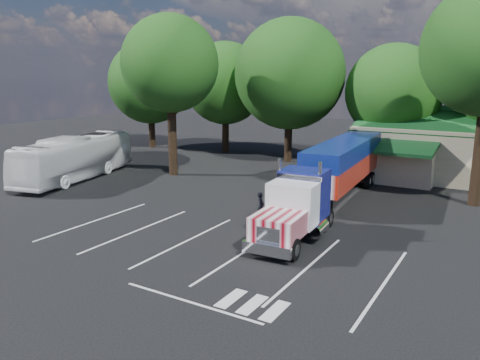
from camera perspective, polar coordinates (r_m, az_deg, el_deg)
The scene contains 11 objects.
ground at distance 28.12m, azimuth 0.92°, elevation -3.83°, with size 120.00×120.00×0.00m, color black.
tree_row_a at distance 53.36m, azimuth -10.93°, elevation 11.60°, with size 9.00×9.00×11.68m.
tree_row_b at distance 48.93m, azimuth -1.82°, elevation 11.70°, with size 8.40×8.40×11.35m.
tree_row_c at distance 43.64m, azimuth 6.08°, elevation 12.70°, with size 10.00×10.00×13.05m.
tree_row_d at distance 41.94m, azimuth 18.20°, elevation 10.16°, with size 8.00×8.00×10.60m.
tree_near_left at distance 37.90m, azimuth -8.53°, elevation 13.80°, with size 7.60×7.60×12.65m.
semi_truck at distance 29.36m, azimuth 11.40°, elevation 1.11°, with size 3.80×18.92×3.94m.
woman at distance 26.05m, azimuth 2.54°, elevation -3.29°, with size 0.61×0.40×1.66m, color black.
bicycle at distance 31.15m, azimuth 7.98°, elevation -1.52°, with size 0.55×1.57×0.83m, color black.
tour_bus at distance 38.67m, azimuth -19.38°, elevation 2.58°, with size 2.82×12.06×3.36m, color silver.
silver_sedan at distance 38.98m, azimuth 17.85°, elevation 1.27°, with size 1.44×4.12×1.36m, color #A0A3A8.
Camera 1 is at (13.49, -23.33, 8.02)m, focal length 35.00 mm.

